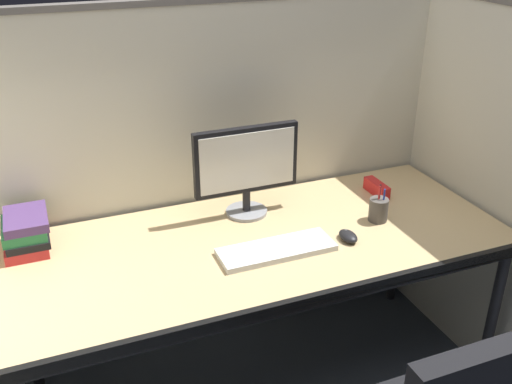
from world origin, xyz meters
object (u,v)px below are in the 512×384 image
(keyboard_main, at_px, (276,250))
(red_stapler, at_px, (377,188))
(pen_cup, at_px, (378,210))
(computer_mouse, at_px, (348,236))
(book_stack, at_px, (26,232))
(desk, at_px, (262,253))
(monitor_center, at_px, (246,165))

(keyboard_main, distance_m, red_stapler, 0.66)
(keyboard_main, distance_m, pen_cup, 0.48)
(computer_mouse, distance_m, pen_cup, 0.21)
(pen_cup, relative_size, red_stapler, 1.03)
(keyboard_main, bearing_deg, book_stack, 156.55)
(desk, xyz_separation_m, monitor_center, (0.03, 0.23, 0.27))
(desk, xyz_separation_m, pen_cup, (0.50, -0.02, 0.10))
(desk, bearing_deg, book_stack, 161.48)
(red_stapler, xyz_separation_m, book_stack, (-1.44, 0.08, 0.04))
(keyboard_main, relative_size, pen_cup, 2.77)
(red_stapler, bearing_deg, desk, -162.93)
(desk, height_order, keyboard_main, keyboard_main)
(keyboard_main, relative_size, red_stapler, 2.87)
(keyboard_main, height_order, computer_mouse, computer_mouse)
(red_stapler, bearing_deg, pen_cup, -121.16)
(red_stapler, height_order, book_stack, book_stack)
(desk, distance_m, book_stack, 0.87)
(computer_mouse, height_order, book_stack, book_stack)
(pen_cup, bearing_deg, keyboard_main, -171.41)
(red_stapler, relative_size, book_stack, 0.70)
(monitor_center, distance_m, keyboard_main, 0.38)
(keyboard_main, bearing_deg, pen_cup, 8.59)
(desk, height_order, monitor_center, monitor_center)
(keyboard_main, distance_m, book_stack, 0.92)
(desk, relative_size, keyboard_main, 4.42)
(computer_mouse, bearing_deg, desk, 160.15)
(pen_cup, xyz_separation_m, book_stack, (-1.32, 0.29, 0.02))
(monitor_center, bearing_deg, pen_cup, -28.26)
(book_stack, bearing_deg, desk, -18.52)
(monitor_center, bearing_deg, desk, -96.61)
(desk, bearing_deg, red_stapler, 17.07)
(desk, bearing_deg, keyboard_main, -77.52)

